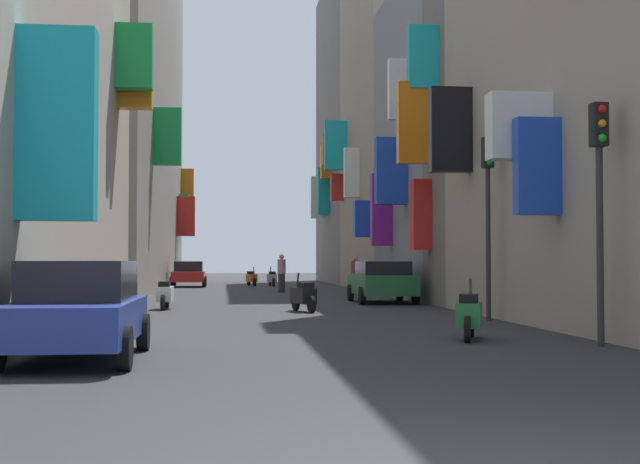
# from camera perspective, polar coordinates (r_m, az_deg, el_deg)

# --- Properties ---
(ground_plane) EXTENTS (140.00, 140.00, 0.00)m
(ground_plane) POSITION_cam_1_polar(r_m,az_deg,el_deg) (35.81, -3.31, -4.22)
(ground_plane) COLOR #2D2D30
(building_left_mid_b) EXTENTS (7.24, 33.14, 21.77)m
(building_left_mid_b) POSITION_cam_1_polar(r_m,az_deg,el_deg) (50.45, -13.28, 8.92)
(building_left_mid_b) COLOR gray
(building_left_mid_b) RESTS_ON ground
(building_right_mid_a) EXTENTS (7.32, 3.14, 18.32)m
(building_right_mid_a) POSITION_cam_1_polar(r_m,az_deg,el_deg) (30.81, 12.81, 12.57)
(building_right_mid_a) COLOR slate
(building_right_mid_a) RESTS_ON ground
(building_right_mid_b) EXTENTS (7.19, 10.04, 12.69)m
(building_right_mid_b) POSITION_cam_1_polar(r_m,az_deg,el_deg) (36.46, 9.48, 5.82)
(building_right_mid_b) COLOR gray
(building_right_mid_b) RESTS_ON ground
(building_right_mid_c) EXTENTS (7.25, 11.92, 20.52)m
(building_right_mid_c) POSITION_cam_1_polar(r_m,az_deg,el_deg) (47.63, 5.87, 8.76)
(building_right_mid_c) COLOR #9E9384
(building_right_mid_c) RESTS_ON ground
(building_right_far) EXTENTS (6.95, 14.00, 20.68)m
(building_right_far) POSITION_cam_1_polar(r_m,az_deg,el_deg) (60.20, 3.28, 6.59)
(building_right_far) COLOR slate
(building_right_far) RESTS_ON ground
(parked_car_blue) EXTENTS (1.84, 4.08, 1.46)m
(parked_car_blue) POSITION_cam_1_polar(r_m,az_deg,el_deg) (13.50, -15.38, -4.79)
(parked_car_blue) COLOR navy
(parked_car_blue) RESTS_ON ground
(parked_car_green) EXTENTS (2.00, 4.21, 1.45)m
(parked_car_green) POSITION_cam_1_polar(r_m,az_deg,el_deg) (30.86, 4.03, -3.17)
(parked_car_green) COLOR #236638
(parked_car_green) RESTS_ON ground
(parked_car_red) EXTENTS (1.95, 4.15, 1.44)m
(parked_car_red) POSITION_cam_1_polar(r_m,az_deg,el_deg) (50.36, -8.50, -2.67)
(parked_car_red) COLOR #B21E1E
(parked_car_red) RESTS_ON ground
(scooter_black) EXTENTS (0.70, 1.78, 1.13)m
(scooter_black) POSITION_cam_1_polar(r_m,az_deg,el_deg) (25.33, -1.07, -4.15)
(scooter_black) COLOR black
(scooter_black) RESTS_ON ground
(scooter_orange) EXTENTS (0.67, 1.81, 1.13)m
(scooter_orange) POSITION_cam_1_polar(r_m,az_deg,el_deg) (51.67, -4.46, -2.99)
(scooter_orange) COLOR orange
(scooter_orange) RESTS_ON ground
(scooter_silver) EXTENTS (0.55, 1.86, 1.13)m
(scooter_silver) POSITION_cam_1_polar(r_m,az_deg,el_deg) (51.19, -3.14, -3.00)
(scooter_silver) COLOR #ADADB2
(scooter_silver) RESTS_ON ground
(scooter_white) EXTENTS (0.47, 1.85, 1.13)m
(scooter_white) POSITION_cam_1_polar(r_m,az_deg,el_deg) (27.00, -10.01, -3.98)
(scooter_white) COLOR silver
(scooter_white) RESTS_ON ground
(scooter_green) EXTENTS (0.75, 1.73, 1.13)m
(scooter_green) POSITION_cam_1_polar(r_m,az_deg,el_deg) (16.60, 9.65, -5.31)
(scooter_green) COLOR #287F3D
(scooter_green) RESTS_ON ground
(pedestrian_crossing) EXTENTS (0.49, 0.49, 1.77)m
(pedestrian_crossing) POSITION_cam_1_polar(r_m,az_deg,el_deg) (40.87, -2.51, -2.69)
(pedestrian_crossing) COLOR #2F2F2F
(pedestrian_crossing) RESTS_ON ground
(pedestrian_near_left) EXTENTS (0.53, 0.53, 1.69)m
(pedestrian_near_left) POSITION_cam_1_polar(r_m,az_deg,el_deg) (38.51, 2.30, -2.81)
(pedestrian_near_left) COLOR black
(pedestrian_near_left) RESTS_ON ground
(traffic_light_near_corner) EXTENTS (0.26, 0.34, 4.18)m
(traffic_light_near_corner) POSITION_cam_1_polar(r_m,az_deg,el_deg) (15.85, 17.66, 3.23)
(traffic_light_near_corner) COLOR #2D2D2D
(traffic_light_near_corner) RESTS_ON ground
(traffic_light_far_corner) EXTENTS (0.26, 0.34, 4.50)m
(traffic_light_far_corner) POSITION_cam_1_polar(r_m,az_deg,el_deg) (21.95, 10.83, 2.29)
(traffic_light_far_corner) COLOR #2D2D2D
(traffic_light_far_corner) RESTS_ON ground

